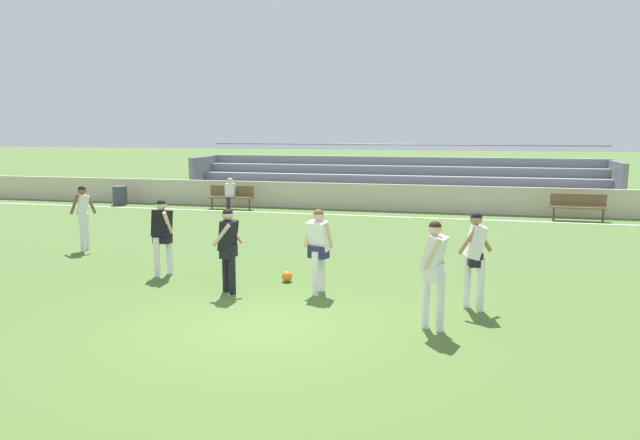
{
  "coord_description": "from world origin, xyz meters",
  "views": [
    {
      "loc": [
        3.15,
        -8.7,
        3.1
      ],
      "look_at": [
        -0.13,
        4.45,
        1.05
      ],
      "focal_mm": 34.1,
      "sensor_mm": 36.0,
      "label": 1
    }
  ],
  "objects_px": {
    "bench_near_bin": "(578,205)",
    "player_white_deep_cover": "(83,212)",
    "player_dark_wide_right": "(228,243)",
    "spectator_seated": "(230,191)",
    "bleacher_stand": "(394,179)",
    "soccer_ball": "(287,276)",
    "player_white_dropping_back": "(434,265)",
    "player_dark_trailing_run": "(162,231)",
    "bench_near_wall_gap": "(231,195)",
    "player_white_wide_left": "(318,244)",
    "player_white_on_ball": "(475,252)",
    "trash_bin": "(120,195)"
  },
  "relations": [
    {
      "from": "bench_near_bin",
      "to": "player_white_deep_cover",
      "type": "relative_size",
      "value": 1.08
    },
    {
      "from": "player_dark_wide_right",
      "to": "player_white_deep_cover",
      "type": "distance_m",
      "value": 5.92
    },
    {
      "from": "bench_near_bin",
      "to": "spectator_seated",
      "type": "height_order",
      "value": "spectator_seated"
    },
    {
      "from": "bench_near_bin",
      "to": "player_white_deep_cover",
      "type": "bearing_deg",
      "value": -146.9
    },
    {
      "from": "bleacher_stand",
      "to": "soccer_ball",
      "type": "bearing_deg",
      "value": -91.73
    },
    {
      "from": "player_white_dropping_back",
      "to": "player_dark_trailing_run",
      "type": "xyz_separation_m",
      "value": [
        -5.78,
        2.19,
        -0.06
      ]
    },
    {
      "from": "bench_near_wall_gap",
      "to": "player_dark_wide_right",
      "type": "relative_size",
      "value": 1.11
    },
    {
      "from": "player_white_dropping_back",
      "to": "soccer_ball",
      "type": "height_order",
      "value": "player_white_dropping_back"
    },
    {
      "from": "spectator_seated",
      "to": "player_white_wide_left",
      "type": "distance_m",
      "value": 12.62
    },
    {
      "from": "soccer_ball",
      "to": "player_white_dropping_back",
      "type": "bearing_deg",
      "value": -36.82
    },
    {
      "from": "bench_near_bin",
      "to": "bench_near_wall_gap",
      "type": "distance_m",
      "value": 12.59
    },
    {
      "from": "player_white_dropping_back",
      "to": "player_white_on_ball",
      "type": "xyz_separation_m",
      "value": [
        0.61,
        1.27,
        -0.01
      ]
    },
    {
      "from": "bleacher_stand",
      "to": "bench_near_bin",
      "type": "xyz_separation_m",
      "value": [
        6.72,
        -3.57,
        -0.46
      ]
    },
    {
      "from": "player_white_dropping_back",
      "to": "player_dark_trailing_run",
      "type": "height_order",
      "value": "player_white_dropping_back"
    },
    {
      "from": "player_white_on_ball",
      "to": "soccer_ball",
      "type": "distance_m",
      "value": 3.93
    },
    {
      "from": "spectator_seated",
      "to": "player_white_dropping_back",
      "type": "xyz_separation_m",
      "value": [
        8.52,
        -12.56,
        0.32
      ]
    },
    {
      "from": "bleacher_stand",
      "to": "bench_near_bin",
      "type": "distance_m",
      "value": 7.62
    },
    {
      "from": "player_dark_wide_right",
      "to": "player_dark_trailing_run",
      "type": "distance_m",
      "value": 2.13
    },
    {
      "from": "bleacher_stand",
      "to": "player_white_on_ball",
      "type": "xyz_separation_m",
      "value": [
        3.26,
        -14.98,
        0.0
      ]
    },
    {
      "from": "player_white_on_ball",
      "to": "soccer_ball",
      "type": "height_order",
      "value": "player_white_on_ball"
    },
    {
      "from": "spectator_seated",
      "to": "player_white_dropping_back",
      "type": "distance_m",
      "value": 15.18
    },
    {
      "from": "player_white_deep_cover",
      "to": "player_white_dropping_back",
      "type": "height_order",
      "value": "player_white_dropping_back"
    },
    {
      "from": "player_white_wide_left",
      "to": "player_white_dropping_back",
      "type": "xyz_separation_m",
      "value": [
        2.24,
        -1.62,
        0.08
      ]
    },
    {
      "from": "bench_near_wall_gap",
      "to": "player_white_on_ball",
      "type": "xyz_separation_m",
      "value": [
        9.13,
        -11.41,
        0.47
      ]
    },
    {
      "from": "spectator_seated",
      "to": "player_white_deep_cover",
      "type": "height_order",
      "value": "player_white_deep_cover"
    },
    {
      "from": "player_dark_wide_right",
      "to": "bench_near_wall_gap",
      "type": "bearing_deg",
      "value": 112.03
    },
    {
      "from": "trash_bin",
      "to": "player_white_wide_left",
      "type": "relative_size",
      "value": 0.47
    },
    {
      "from": "trash_bin",
      "to": "player_white_on_ball",
      "type": "distance_m",
      "value": 18.15
    },
    {
      "from": "trash_bin",
      "to": "player_white_wide_left",
      "type": "height_order",
      "value": "player_white_wide_left"
    },
    {
      "from": "bench_near_bin",
      "to": "trash_bin",
      "type": "distance_m",
      "value": 17.49
    },
    {
      "from": "trash_bin",
      "to": "player_white_on_ball",
      "type": "height_order",
      "value": "player_white_on_ball"
    },
    {
      "from": "bleacher_stand",
      "to": "player_white_dropping_back",
      "type": "height_order",
      "value": "bleacher_stand"
    },
    {
      "from": "spectator_seated",
      "to": "player_white_deep_cover",
      "type": "distance_m",
      "value": 8.45
    },
    {
      "from": "bleacher_stand",
      "to": "trash_bin",
      "type": "height_order",
      "value": "bleacher_stand"
    },
    {
      "from": "bleacher_stand",
      "to": "player_white_wide_left",
      "type": "distance_m",
      "value": 14.63
    },
    {
      "from": "player_white_dropping_back",
      "to": "player_white_on_ball",
      "type": "relative_size",
      "value": 1.01
    },
    {
      "from": "bench_near_wall_gap",
      "to": "player_white_wide_left",
      "type": "xyz_separation_m",
      "value": [
        6.28,
        -11.05,
        0.4
      ]
    },
    {
      "from": "trash_bin",
      "to": "player_dark_wide_right",
      "type": "xyz_separation_m",
      "value": [
        9.54,
        -11.52,
        0.58
      ]
    },
    {
      "from": "spectator_seated",
      "to": "player_dark_trailing_run",
      "type": "distance_m",
      "value": 10.73
    },
    {
      "from": "trash_bin",
      "to": "spectator_seated",
      "type": "bearing_deg",
      "value": -2.22
    },
    {
      "from": "player_white_on_ball",
      "to": "soccer_ball",
      "type": "relative_size",
      "value": 7.71
    },
    {
      "from": "bench_near_wall_gap",
      "to": "soccer_ball",
      "type": "height_order",
      "value": "bench_near_wall_gap"
    },
    {
      "from": "player_dark_trailing_run",
      "to": "soccer_ball",
      "type": "height_order",
      "value": "player_dark_trailing_run"
    },
    {
      "from": "player_white_wide_left",
      "to": "bench_near_wall_gap",
      "type": "bearing_deg",
      "value": 119.61
    },
    {
      "from": "player_dark_trailing_run",
      "to": "player_white_on_ball",
      "type": "distance_m",
      "value": 6.46
    },
    {
      "from": "bench_near_wall_gap",
      "to": "player_white_wide_left",
      "type": "height_order",
      "value": "player_white_wide_left"
    },
    {
      "from": "soccer_ball",
      "to": "spectator_seated",
      "type": "bearing_deg",
      "value": 117.97
    },
    {
      "from": "bleacher_stand",
      "to": "player_white_deep_cover",
      "type": "xyz_separation_m",
      "value": [
        -6.4,
        -12.11,
        -0.02
      ]
    },
    {
      "from": "player_white_dropping_back",
      "to": "player_white_deep_cover",
      "type": "bearing_deg",
      "value": 155.44
    },
    {
      "from": "player_white_dropping_back",
      "to": "soccer_ball",
      "type": "bearing_deg",
      "value": 143.18
    }
  ]
}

